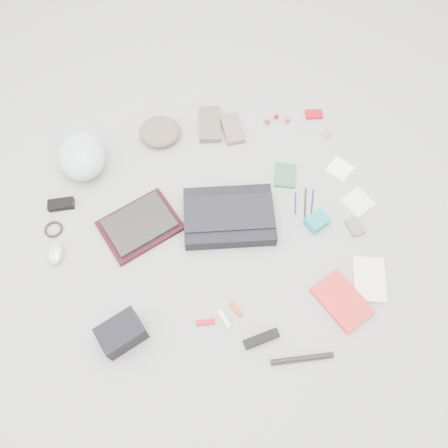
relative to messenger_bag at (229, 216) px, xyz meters
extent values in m
plane|color=gray|center=(-0.03, -0.04, -0.03)|extent=(4.00, 4.00, 0.00)
cube|color=black|center=(0.00, 0.00, 0.00)|extent=(0.46, 0.37, 0.07)
cube|color=black|center=(0.00, 0.00, 0.04)|extent=(0.44, 0.26, 0.01)
cube|color=black|center=(-0.41, 0.07, -0.02)|extent=(0.41, 0.36, 0.02)
cube|color=black|center=(-0.41, 0.07, 0.00)|extent=(0.35, 0.30, 0.02)
ellipsoid|color=#ABD8D7|center=(-0.62, 0.48, 0.05)|extent=(0.23, 0.29, 0.17)
ellipsoid|color=#68594E|center=(-0.22, 0.57, 0.00)|extent=(0.25, 0.24, 0.07)
cube|color=#61564D|center=(0.04, 0.57, -0.02)|extent=(0.16, 0.24, 0.03)
cube|color=#786057|center=(0.15, 0.51, -0.02)|extent=(0.10, 0.19, 0.03)
cube|color=black|center=(-0.76, 0.27, -0.02)|extent=(0.13, 0.07, 0.03)
torus|color=black|center=(-0.81, 0.15, -0.03)|extent=(0.10, 0.10, 0.01)
ellipsoid|color=#B5B5B5|center=(-0.80, 0.02, -0.01)|extent=(0.08, 0.12, 0.04)
cube|color=black|center=(-0.56, -0.42, 0.02)|extent=(0.21, 0.18, 0.11)
cube|color=#B70710|center=(-0.22, -0.45, -0.03)|extent=(0.08, 0.03, 0.01)
cylinder|color=white|center=(-0.14, -0.46, -0.02)|extent=(0.05, 0.08, 0.02)
cylinder|color=#C24911|center=(-0.08, -0.43, -0.02)|extent=(0.05, 0.07, 0.02)
cube|color=black|center=(-0.01, -0.57, -0.02)|extent=(0.15, 0.06, 0.03)
cylinder|color=black|center=(0.13, -0.69, -0.02)|extent=(0.26, 0.06, 0.02)
cube|color=red|center=(0.37, -0.50, -0.02)|extent=(0.24, 0.28, 0.03)
cube|color=silver|center=(0.52, -0.44, -0.02)|extent=(0.20, 0.24, 0.02)
cube|color=#2E5B39|center=(0.33, 0.17, -0.03)|extent=(0.14, 0.16, 0.02)
cylinder|color=navy|center=(0.33, 0.01, -0.03)|extent=(0.05, 0.12, 0.01)
cylinder|color=black|center=(0.38, 0.00, -0.03)|extent=(0.07, 0.15, 0.01)
cylinder|color=navy|center=(0.41, -0.01, -0.03)|extent=(0.06, 0.13, 0.01)
cube|color=#0C9190|center=(0.39, -0.12, -0.01)|extent=(0.12, 0.11, 0.05)
cube|color=#7F5665|center=(0.56, -0.18, -0.03)|extent=(0.07, 0.10, 0.02)
cube|color=white|center=(0.61, 0.14, -0.03)|extent=(0.15, 0.15, 0.01)
cube|color=silver|center=(0.63, -0.06, -0.03)|extent=(0.16, 0.16, 0.01)
sphere|color=red|center=(0.34, 0.52, -0.02)|extent=(0.03, 0.03, 0.03)
sphere|color=#BD0002|center=(0.40, 0.54, -0.02)|extent=(0.03, 0.03, 0.02)
sphere|color=red|center=(0.45, 0.50, -0.02)|extent=(0.03, 0.03, 0.03)
cube|color=#AF0E18|center=(0.60, 0.51, -0.03)|extent=(0.10, 0.07, 0.02)
cube|color=gray|center=(0.62, 0.36, -0.03)|extent=(0.06, 0.06, 0.00)
camera|label=1|loc=(-0.26, -0.93, 1.79)|focal=35.00mm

